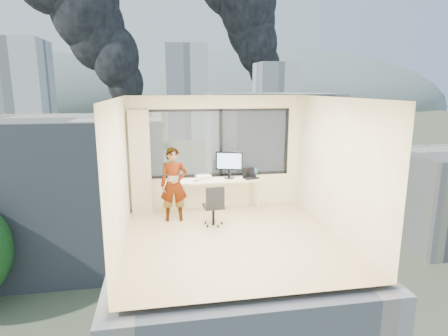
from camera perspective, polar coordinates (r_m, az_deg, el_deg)
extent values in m
cube|color=#D3B489|center=(7.11, 1.41, -10.80)|extent=(4.00, 4.00, 0.01)
cube|color=white|center=(6.55, 1.53, 10.63)|extent=(4.00, 4.00, 0.01)
cube|color=beige|center=(4.83, 6.15, -5.72)|extent=(4.00, 0.01, 2.60)
cube|color=beige|center=(6.62, -15.76, -1.18)|extent=(0.01, 4.00, 2.60)
cube|color=beige|center=(7.36, 16.91, 0.08)|extent=(0.01, 4.00, 2.60)
cube|color=beige|center=(8.47, -12.59, 0.82)|extent=(0.45, 0.14, 2.30)
cube|color=tan|center=(8.53, -0.76, -4.16)|extent=(1.80, 0.60, 0.75)
imported|color=#2D2D33|center=(7.93, -7.63, -2.49)|extent=(0.58, 0.39, 1.56)
cube|color=white|center=(8.57, -3.19, -1.25)|extent=(0.37, 0.34, 0.07)
cube|color=black|center=(8.30, -4.31, -1.92)|extent=(0.11, 0.07, 0.01)
cylinder|color=black|center=(8.50, 4.64, -1.26)|extent=(0.10, 0.10, 0.11)
ellipsoid|color=#0D4F49|center=(8.72, 4.24, -0.53)|extent=(0.31, 0.20, 0.22)
cube|color=#515B3D|center=(127.53, -9.26, 4.55)|extent=(400.00, 400.00, 0.04)
cube|color=beige|center=(38.49, -21.13, -3.31)|extent=(16.00, 12.00, 14.00)
cube|color=silver|center=(47.19, 6.65, 1.46)|extent=(14.00, 13.00, 16.00)
cube|color=silver|center=(106.91, -28.68, 9.30)|extent=(14.00, 14.00, 28.00)
cube|color=silver|center=(126.77, -5.81, 11.41)|extent=(13.00, 13.00, 30.00)
cube|color=silver|center=(153.61, 7.78, 10.75)|extent=(15.00, 15.00, 26.00)
cube|color=silver|center=(167.17, -30.83, 8.59)|extent=(16.00, 14.00, 22.00)
ellipsoid|color=slate|center=(347.73, -30.16, 7.87)|extent=(288.00, 216.00, 90.00)
ellipsoid|color=slate|center=(342.18, 7.43, 9.36)|extent=(300.00, 220.00, 96.00)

